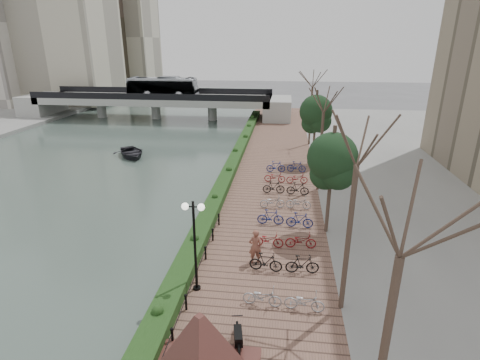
% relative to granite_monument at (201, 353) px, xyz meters
% --- Properties ---
extents(ground, '(220.00, 220.00, 0.00)m').
position_rel_granite_monument_xyz_m(ground, '(-2.94, 2.77, -2.01)').
color(ground, '#59595B').
rests_on(ground, ground).
extents(river_water, '(30.00, 130.00, 0.02)m').
position_rel_granite_monument_xyz_m(river_water, '(-17.94, 27.77, -2.00)').
color(river_water, '#40504A').
rests_on(river_water, ground).
extents(promenade, '(8.00, 75.00, 0.50)m').
position_rel_granite_monument_xyz_m(promenade, '(1.06, 20.27, -1.76)').
color(promenade, brown).
rests_on(promenade, ground).
extents(inland_pavement, '(24.00, 75.00, 0.50)m').
position_rel_granite_monument_xyz_m(inland_pavement, '(17.06, 20.27, -1.76)').
color(inland_pavement, gray).
rests_on(inland_pavement, ground).
extents(hedge, '(1.10, 56.00, 0.60)m').
position_rel_granite_monument_xyz_m(hedge, '(-2.34, 22.77, -1.21)').
color(hedge, black).
rests_on(hedge, promenade).
extents(chain_fence, '(0.10, 14.10, 0.70)m').
position_rel_granite_monument_xyz_m(chain_fence, '(-1.54, 4.77, -1.16)').
color(chain_fence, black).
rests_on(chain_fence, promenade).
extents(granite_monument, '(4.65, 4.65, 2.99)m').
position_rel_granite_monument_xyz_m(granite_monument, '(0.00, 0.00, 0.00)').
color(granite_monument, '#46231E').
rests_on(granite_monument, promenade).
extents(lamppost, '(1.02, 0.32, 4.42)m').
position_rel_granite_monument_xyz_m(lamppost, '(-1.43, 5.25, 1.71)').
color(lamppost, black).
rests_on(lamppost, promenade).
extents(motorcycle, '(0.67, 1.43, 0.86)m').
position_rel_granite_monument_xyz_m(motorcycle, '(0.91, 2.10, -1.08)').
color(motorcycle, black).
rests_on(motorcycle, promenade).
extents(pedestrian, '(0.80, 0.67, 1.87)m').
position_rel_granite_monument_xyz_m(pedestrian, '(1.06, 7.82, -0.58)').
color(pedestrian, brown).
rests_on(pedestrian, promenade).
extents(bicycle_parking, '(2.40, 19.89, 1.00)m').
position_rel_granite_monument_xyz_m(bicycle_parking, '(2.56, 13.38, -1.04)').
color(bicycle_parking, '#9C9DA1').
rests_on(bicycle_parking, promenade).
extents(street_trees, '(3.20, 37.12, 6.80)m').
position_rel_granite_monument_xyz_m(street_trees, '(5.06, 15.45, 1.67)').
color(street_trees, '#3B2B23').
rests_on(street_trees, promenade).
extents(bridge, '(36.00, 10.77, 6.50)m').
position_rel_granite_monument_xyz_m(bridge, '(-17.66, 47.77, 1.36)').
color(bridge, '#A2A19C').
rests_on(bridge, ground).
extents(boat, '(5.30, 5.58, 0.94)m').
position_rel_granite_monument_xyz_m(boat, '(-13.55, 27.00, -1.52)').
color(boat, black).
rests_on(boat, river_water).
extents(far_buildings, '(35.00, 38.00, 38.00)m').
position_rel_granite_monument_xyz_m(far_buildings, '(-44.61, 68.68, 14.10)').
color(far_buildings, '#BDB59D').
rests_on(far_buildings, far_bank).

